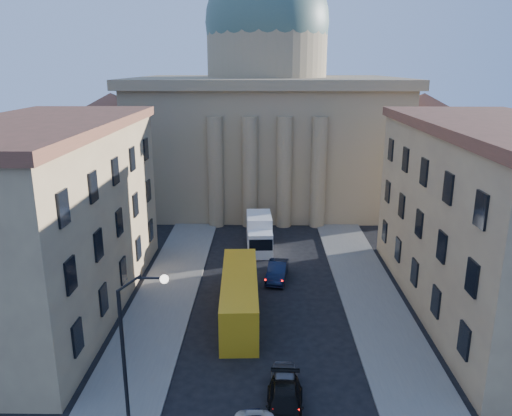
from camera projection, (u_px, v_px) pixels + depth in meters
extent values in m
cube|color=#625F5A|center=(151.00, 330.00, 36.15)|extent=(5.00, 60.00, 0.15)
cube|color=#625F5A|center=(386.00, 332.00, 35.90)|extent=(5.00, 60.00, 0.15)
cube|color=#8A7B55|center=(266.00, 143.00, 70.36)|extent=(34.00, 26.00, 16.00)
cube|color=#8A7B55|center=(267.00, 82.00, 68.04)|extent=(35.50, 27.50, 1.20)
cylinder|color=#8A7B55|center=(267.00, 54.00, 67.04)|extent=(16.00, 16.00, 8.00)
sphere|color=#476055|center=(267.00, 22.00, 65.94)|extent=(16.40, 16.40, 16.40)
cube|color=#8A7B55|center=(116.00, 163.00, 69.43)|extent=(13.00, 13.00, 11.00)
cone|color=brown|center=(111.00, 108.00, 67.36)|extent=(26.02, 26.02, 4.00)
cube|color=#8A7B55|center=(418.00, 163.00, 68.82)|extent=(13.00, 13.00, 11.00)
cone|color=brown|center=(423.00, 108.00, 66.75)|extent=(26.02, 26.02, 4.00)
cylinder|color=#8A7B55|center=(216.00, 173.00, 58.17)|extent=(1.80, 1.80, 13.00)
cylinder|color=#8A7B55|center=(250.00, 173.00, 58.11)|extent=(1.80, 1.80, 13.00)
cylinder|color=#8A7B55|center=(284.00, 173.00, 58.06)|extent=(1.80, 1.80, 13.00)
cylinder|color=#8A7B55|center=(318.00, 173.00, 58.00)|extent=(1.80, 1.80, 13.00)
cube|color=tan|center=(47.00, 222.00, 38.20)|extent=(11.00, 26.00, 14.00)
cube|color=brown|center=(35.00, 126.00, 36.19)|extent=(11.60, 26.60, 0.80)
cube|color=tan|center=(493.00, 224.00, 37.71)|extent=(11.00, 26.00, 14.00)
cube|color=brown|center=(506.00, 127.00, 35.70)|extent=(11.60, 26.60, 0.80)
cylinder|color=black|center=(124.00, 362.00, 25.44)|extent=(0.20, 0.20, 8.00)
cylinder|color=black|center=(129.00, 284.00, 24.23)|extent=(1.30, 0.12, 0.96)
cylinder|color=black|center=(149.00, 278.00, 24.13)|extent=(1.30, 0.12, 0.12)
sphere|color=white|center=(164.00, 279.00, 24.14)|extent=(0.44, 0.44, 0.44)
imported|color=black|center=(285.00, 405.00, 27.18)|extent=(2.28, 5.09, 1.45)
imported|color=#545459|center=(285.00, 386.00, 28.85)|extent=(1.72, 4.17, 1.41)
imported|color=black|center=(277.00, 271.00, 44.71)|extent=(2.27, 4.90, 1.56)
cube|color=gold|center=(240.00, 296.00, 37.93)|extent=(3.09, 11.74, 3.28)
cube|color=black|center=(240.00, 290.00, 37.78)|extent=(3.13, 11.10, 1.16)
cylinder|color=black|center=(224.00, 339.00, 34.15)|extent=(0.36, 1.07, 1.06)
cylinder|color=black|center=(255.00, 338.00, 34.19)|extent=(0.36, 1.07, 1.06)
cylinder|color=black|center=(228.00, 286.00, 42.28)|extent=(0.36, 1.07, 1.06)
cylinder|color=black|center=(253.00, 286.00, 42.33)|extent=(0.36, 1.07, 1.06)
cube|color=white|center=(260.00, 244.00, 50.17)|extent=(2.55, 2.65, 2.52)
cube|color=black|center=(261.00, 245.00, 48.92)|extent=(2.32, 0.25, 1.16)
cube|color=white|center=(259.00, 229.00, 52.74)|extent=(2.76, 4.55, 3.26)
cylinder|color=black|center=(250.00, 253.00, 49.95)|extent=(0.35, 0.96, 0.95)
cylinder|color=black|center=(271.00, 252.00, 50.03)|extent=(0.35, 0.96, 0.95)
cylinder|color=black|center=(249.00, 239.00, 53.99)|extent=(0.35, 0.96, 0.95)
cylinder|color=black|center=(268.00, 238.00, 54.07)|extent=(0.35, 0.96, 0.95)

